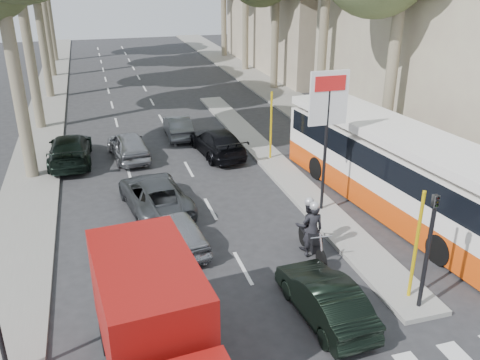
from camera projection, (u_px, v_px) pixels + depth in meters
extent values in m
plane|color=#28282B|center=(292.00, 299.00, 14.92)|extent=(120.00, 120.00, 0.00)
cube|color=gray|center=(274.00, 91.00, 39.20)|extent=(3.20, 70.00, 0.12)
cube|color=gray|center=(49.00, 97.00, 37.51)|extent=(2.40, 64.00, 0.12)
cube|color=gray|center=(270.00, 159.00, 25.44)|extent=(1.50, 26.00, 0.16)
cylinder|color=yellow|center=(416.00, 248.00, 14.20)|extent=(0.10, 0.10, 3.50)
cylinder|color=yellow|center=(324.00, 171.00, 19.49)|extent=(0.10, 0.10, 3.50)
cylinder|color=yellow|center=(271.00, 127.00, 24.79)|extent=(0.10, 0.10, 3.50)
cylinder|color=black|center=(325.00, 150.00, 19.16)|extent=(0.12, 0.12, 5.20)
cube|color=white|center=(329.00, 98.00, 18.38)|extent=(1.50, 0.10, 2.00)
cube|color=red|center=(331.00, 83.00, 18.11)|extent=(1.20, 0.02, 0.55)
cylinder|color=black|center=(426.00, 262.00, 13.82)|extent=(0.12, 0.12, 3.20)
imported|color=black|center=(434.00, 213.00, 13.23)|extent=(0.16, 0.41, 1.00)
cylinder|color=#6B604C|center=(18.00, 88.00, 21.77)|extent=(0.56, 0.56, 8.40)
cylinder|color=#6B604C|center=(29.00, 53.00, 28.69)|extent=(0.56, 0.56, 8.96)
cylinder|color=#6B604C|center=(43.00, 41.00, 35.97)|extent=(0.56, 0.56, 8.12)
cylinder|color=#6B604C|center=(46.00, 20.00, 42.73)|extent=(0.56, 0.56, 9.52)
cylinder|color=#6B604C|center=(50.00, 17.00, 49.92)|extent=(0.56, 0.56, 8.68)
cylinder|color=#6B604C|center=(391.00, 74.00, 24.45)|extent=(0.56, 0.56, 8.40)
cylinder|color=#6B604C|center=(323.00, 43.00, 31.37)|extent=(0.56, 0.56, 9.24)
cylinder|color=#6B604C|center=(275.00, 38.00, 38.65)|extent=(0.56, 0.56, 7.84)
cylinder|color=#6B604C|center=(245.00, 20.00, 45.52)|extent=(0.56, 0.56, 8.96)
cylinder|color=#6B604C|center=(224.00, 15.00, 52.71)|extent=(0.56, 0.56, 8.40)
imported|color=#979A9F|center=(176.00, 230.00, 17.49)|extent=(2.00, 3.93, 1.28)
imported|color=black|center=(324.00, 298.00, 13.93)|extent=(1.56, 3.89, 1.26)
imported|color=#43464A|center=(155.00, 194.00, 20.14)|extent=(2.79, 4.99, 1.32)
imported|color=black|center=(217.00, 142.00, 25.98)|extent=(2.34, 4.82, 1.35)
imported|color=gray|center=(128.00, 145.00, 25.49)|extent=(2.10, 4.24, 1.39)
imported|color=#4B4E52|center=(178.00, 127.00, 28.73)|extent=(1.38, 3.73, 1.22)
imported|color=black|center=(70.00, 149.00, 24.92)|extent=(2.14, 4.94, 1.42)
cylinder|color=black|center=(107.00, 338.00, 12.74)|extent=(0.35, 0.87, 0.84)
cylinder|color=black|center=(180.00, 320.00, 13.37)|extent=(0.35, 0.87, 0.84)
cube|color=maroon|center=(148.00, 305.00, 11.70)|extent=(2.50, 4.12, 2.35)
cube|color=#D9460C|center=(393.00, 193.00, 20.36)|extent=(4.03, 12.79, 0.98)
cube|color=white|center=(397.00, 163.00, 19.85)|extent=(4.03, 12.79, 1.64)
cube|color=black|center=(398.00, 155.00, 19.72)|extent=(4.00, 12.29, 0.93)
cube|color=white|center=(401.00, 134.00, 19.37)|extent=(4.03, 12.79, 0.33)
cylinder|color=black|center=(440.00, 250.00, 16.54)|extent=(0.41, 1.08, 1.05)
cylinder|color=black|center=(318.00, 168.00, 23.17)|extent=(0.41, 1.08, 1.05)
cylinder|color=black|center=(363.00, 161.00, 24.05)|extent=(0.41, 1.08, 1.05)
cylinder|color=black|center=(321.00, 261.00, 16.14)|extent=(0.16, 0.73, 0.73)
cylinder|color=black|center=(303.00, 236.00, 17.67)|extent=(0.16, 0.73, 0.73)
cylinder|color=silver|center=(321.00, 248.00, 16.04)|extent=(0.10, 0.46, 0.91)
cube|color=black|center=(312.00, 243.00, 16.90)|extent=(0.30, 0.87, 0.34)
cube|color=black|center=(315.00, 238.00, 16.57)|extent=(0.37, 0.53, 0.25)
cube|color=black|center=(309.00, 232.00, 17.11)|extent=(0.36, 0.76, 0.14)
cylinder|color=silver|center=(321.00, 237.00, 15.96)|extent=(0.71, 0.09, 0.05)
imported|color=black|center=(312.00, 230.00, 16.70)|extent=(0.72, 0.50, 1.91)
imported|color=black|center=(308.00, 225.00, 17.13)|extent=(0.90, 0.54, 1.79)
sphere|color=#B2B2B7|center=(315.00, 206.00, 16.30)|extent=(0.32, 0.32, 0.32)
sphere|color=#B2B2B7|center=(309.00, 202.00, 16.76)|extent=(0.32, 0.32, 0.32)
imported|color=#3B324B|center=(391.00, 149.00, 24.14)|extent=(0.81, 1.12, 1.73)
imported|color=#716154|center=(321.00, 121.00, 28.40)|extent=(1.19, 0.71, 1.73)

